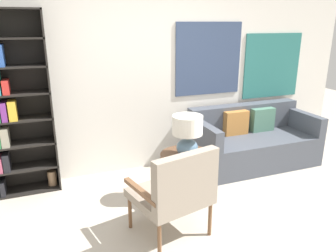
{
  "coord_description": "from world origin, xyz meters",
  "views": [
    {
      "loc": [
        -1.18,
        -2.1,
        1.96
      ],
      "look_at": [
        0.01,
        1.01,
        0.9
      ],
      "focal_mm": 35.0,
      "sensor_mm": 36.0,
      "label": 1
    }
  ],
  "objects_px": {
    "bookshelf": "(0,108)",
    "side_table": "(186,158)",
    "table_lamp": "(187,132)",
    "armchair": "(177,189)",
    "couch": "(252,142)"
  },
  "relations": [
    {
      "from": "couch",
      "to": "bookshelf",
      "type": "bearing_deg",
      "value": 175.44
    },
    {
      "from": "bookshelf",
      "to": "side_table",
      "type": "xyz_separation_m",
      "value": [
        1.89,
        -0.83,
        -0.57
      ]
    },
    {
      "from": "armchair",
      "to": "couch",
      "type": "height_order",
      "value": "armchair"
    },
    {
      "from": "bookshelf",
      "to": "couch",
      "type": "xyz_separation_m",
      "value": [
        3.19,
        -0.25,
        -0.74
      ]
    },
    {
      "from": "armchair",
      "to": "side_table",
      "type": "distance_m",
      "value": 0.77
    },
    {
      "from": "bookshelf",
      "to": "table_lamp",
      "type": "height_order",
      "value": "bookshelf"
    },
    {
      "from": "bookshelf",
      "to": "side_table",
      "type": "height_order",
      "value": "bookshelf"
    },
    {
      "from": "couch",
      "to": "side_table",
      "type": "xyz_separation_m",
      "value": [
        -1.29,
        -0.57,
        0.17
      ]
    },
    {
      "from": "couch",
      "to": "side_table",
      "type": "bearing_deg",
      "value": -156.09
    },
    {
      "from": "couch",
      "to": "table_lamp",
      "type": "height_order",
      "value": "table_lamp"
    },
    {
      "from": "table_lamp",
      "to": "bookshelf",
      "type": "bearing_deg",
      "value": 155.28
    },
    {
      "from": "armchair",
      "to": "couch",
      "type": "distance_m",
      "value": 2.1
    },
    {
      "from": "side_table",
      "to": "couch",
      "type": "bearing_deg",
      "value": 23.91
    },
    {
      "from": "armchair",
      "to": "table_lamp",
      "type": "xyz_separation_m",
      "value": [
        0.38,
        0.63,
        0.29
      ]
    },
    {
      "from": "side_table",
      "to": "table_lamp",
      "type": "bearing_deg",
      "value": -106.14
    }
  ]
}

